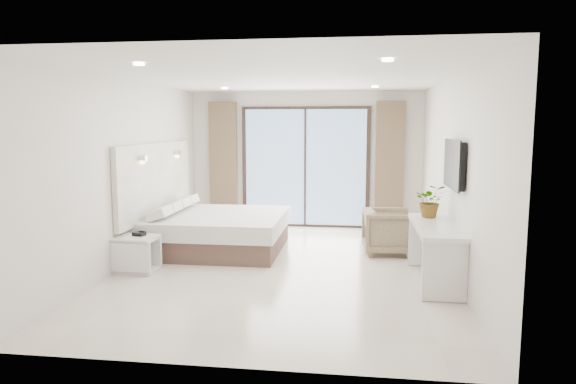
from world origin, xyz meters
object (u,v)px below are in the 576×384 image
bed (217,231)px  armchair (388,229)px  console_desk (435,239)px  nightstand (137,254)px

bed → armchair: (2.77, 0.13, 0.08)m
bed → armchair: 2.78m
bed → console_desk: size_ratio=1.25×
bed → armchair: armchair is taller
bed → console_desk: console_desk is taller
console_desk → nightstand: bearing=-179.3°
bed → nightstand: bearing=-119.0°
nightstand → armchair: size_ratio=0.73×
nightstand → console_desk: 4.07m
console_desk → bed: bearing=157.7°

